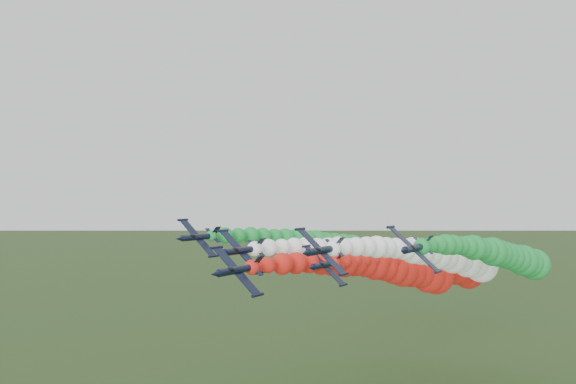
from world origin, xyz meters
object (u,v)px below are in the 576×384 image
(jet_inner_right, at_px, (451,259))
(jet_trail, at_px, (442,268))
(jet_lead, at_px, (401,272))
(jet_outer_left, at_px, (349,249))
(jet_inner_left, at_px, (391,258))
(jet_outer_right, at_px, (510,257))

(jet_inner_right, bearing_deg, jet_trail, 112.78)
(jet_inner_right, bearing_deg, jet_lead, -136.55)
(jet_outer_left, bearing_deg, jet_inner_right, -10.04)
(jet_lead, bearing_deg, jet_inner_left, 124.60)
(jet_trail, bearing_deg, jet_inner_right, -67.22)
(jet_lead, height_order, jet_outer_right, jet_outer_right)
(jet_inner_left, relative_size, jet_outer_left, 1.01)
(jet_lead, relative_size, jet_outer_left, 1.00)
(jet_inner_left, distance_m, jet_inner_right, 15.76)
(jet_inner_right, xyz_separation_m, jet_outer_left, (-31.19, 5.52, 0.86))
(jet_trail, bearing_deg, jet_lead, -96.64)
(jet_inner_right, distance_m, jet_outer_right, 15.34)
(jet_inner_left, bearing_deg, jet_outer_left, 156.15)
(jet_outer_right, bearing_deg, jet_outer_left, -176.30)
(jet_lead, height_order, jet_outer_left, jet_outer_left)
(jet_outer_right, relative_size, jet_trail, 1.00)
(jet_outer_right, bearing_deg, jet_trail, 157.29)
(jet_lead, distance_m, jet_outer_right, 29.24)
(jet_trail, bearing_deg, jet_outer_right, -22.71)
(jet_outer_left, distance_m, jet_trail, 27.18)
(jet_inner_left, xyz_separation_m, jet_trail, (8.70, 18.00, -3.90))
(jet_inner_left, relative_size, jet_outer_right, 1.00)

